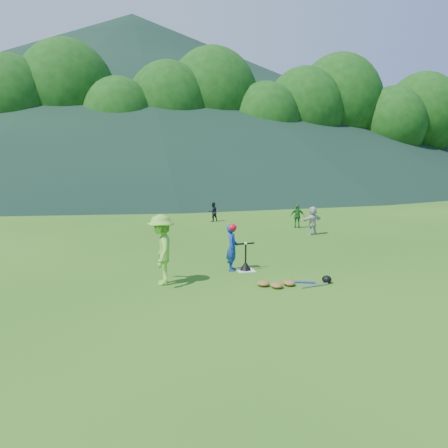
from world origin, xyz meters
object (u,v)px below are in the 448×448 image
Objects in this scene: fielder_c at (297,216)px; batting_tee at (246,266)px; home_plate at (246,270)px; fielder_b at (213,212)px; adult_coach at (161,250)px; equipment_pile at (289,283)px; batter_child at (232,248)px; fielder_d at (313,221)px.

batting_tee is at bearing 80.30° from fielder_c.
home_plate is 0.48× the size of fielder_b.
adult_coach is 9.90m from fielder_c.
equipment_pile is (-3.64, -8.26, -0.45)m from fielder_c.
fielder_b is 11.11m from equipment_pile.
batter_child is 1.32× the size of fielder_b.
home_plate is 0.44× the size of fielder_c.
adult_coach reaches higher than batter_child.
fielder_b is at bearing 83.37° from batting_tee.
fielder_b is 5.51m from fielder_d.
home_plate is 0.66× the size of batting_tee.
batter_child is 9.48m from fielder_b.
fielder_c is at bearing -112.59° from fielder_d.
fielder_d is (-0.11, -1.77, 0.04)m from fielder_c.
home_plate is 7.93m from fielder_c.
fielder_c is 9.03m from equipment_pile.
fielder_b is 4.23m from fielder_c.
fielder_c is 7.93m from batting_tee.
fielder_b is at bearing 167.11° from adult_coach.
home_plate is 0.25× the size of equipment_pile.
fielder_d is 0.62× the size of equipment_pile.
fielder_c is 1.52× the size of batting_tee.
fielder_c is at bearing 57.53° from batting_tee.
batter_child is 1.19× the size of fielder_c.
fielder_d is at bearing 61.39° from equipment_pile.
home_plate is at bearing 30.69° from fielder_d.
home_plate is 0.40× the size of fielder_d.
batter_child is at bearing 120.32° from adult_coach.
adult_coach is 1.61× the size of fielder_c.
home_plate is 0.70m from batter_child.
batting_tee reaches higher than home_plate.
fielder_d is (6.42, 5.68, -0.27)m from adult_coach.
fielder_d is (4.15, 4.91, 0.55)m from home_plate.
fielder_b reaches higher than batting_tee.
fielder_b is at bearing -19.21° from fielder_c.
adult_coach is 8.57m from fielder_d.
batting_tee is at bearing 111.08° from equipment_pile.
fielder_b is 9.58m from batting_tee.
equipment_pile is at bearing 69.85° from fielder_b.
fielder_b is 0.83× the size of fielder_d.
home_plate is at bearing 111.08° from equipment_pile.
batter_child is 1.10× the size of fielder_d.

